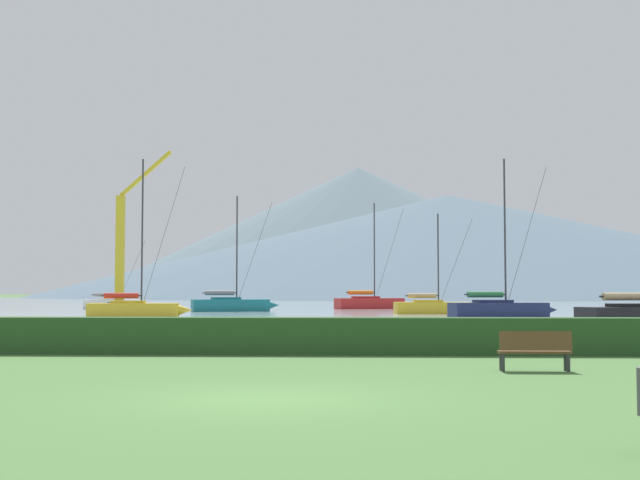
{
  "coord_description": "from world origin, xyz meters",
  "views": [
    {
      "loc": [
        1.54,
        -15.42,
        1.88
      ],
      "look_at": [
        -1.0,
        51.38,
        5.81
      ],
      "focal_mm": 49.23,
      "sensor_mm": 36.0,
      "label": 1
    }
  ],
  "objects_px": {
    "sailboat_slip_3": "(135,308)",
    "sailboat_slip_7": "(499,308)",
    "park_bench_near_path": "(535,349)",
    "sailboat_slip_11": "(433,307)",
    "dock_crane": "(122,259)",
    "sailboat_slip_12": "(113,303)",
    "sailboat_slip_6": "(231,304)",
    "sailboat_slip_10": "(370,302)"
  },
  "relations": [
    {
      "from": "sailboat_slip_7",
      "to": "dock_crane",
      "type": "relative_size",
      "value": 0.7
    },
    {
      "from": "sailboat_slip_3",
      "to": "sailboat_slip_12",
      "type": "xyz_separation_m",
      "value": [
        -10.58,
        32.51,
        -0.05
      ]
    },
    {
      "from": "park_bench_near_path",
      "to": "sailboat_slip_11",
      "type": "bearing_deg",
      "value": 88.26
    },
    {
      "from": "sailboat_slip_10",
      "to": "sailboat_slip_7",
      "type": "bearing_deg",
      "value": -93.92
    },
    {
      "from": "sailboat_slip_11",
      "to": "sailboat_slip_12",
      "type": "bearing_deg",
      "value": 140.29
    },
    {
      "from": "sailboat_slip_3",
      "to": "sailboat_slip_7",
      "type": "bearing_deg",
      "value": -8.31
    },
    {
      "from": "park_bench_near_path",
      "to": "dock_crane",
      "type": "height_order",
      "value": "dock_crane"
    },
    {
      "from": "sailboat_slip_12",
      "to": "park_bench_near_path",
      "type": "xyz_separation_m",
      "value": [
        30.84,
        -75.38,
        -0.06
      ]
    },
    {
      "from": "sailboat_slip_10",
      "to": "park_bench_near_path",
      "type": "height_order",
      "value": "sailboat_slip_10"
    },
    {
      "from": "sailboat_slip_11",
      "to": "sailboat_slip_12",
      "type": "height_order",
      "value": "sailboat_slip_11"
    },
    {
      "from": "sailboat_slip_12",
      "to": "sailboat_slip_11",
      "type": "bearing_deg",
      "value": -50.22
    },
    {
      "from": "sailboat_slip_7",
      "to": "sailboat_slip_10",
      "type": "xyz_separation_m",
      "value": [
        -8.68,
        32.15,
        0.04
      ]
    },
    {
      "from": "sailboat_slip_3",
      "to": "dock_crane",
      "type": "bearing_deg",
      "value": 99.13
    },
    {
      "from": "sailboat_slip_6",
      "to": "sailboat_slip_12",
      "type": "relative_size",
      "value": 1.38
    },
    {
      "from": "sailboat_slip_6",
      "to": "sailboat_slip_7",
      "type": "bearing_deg",
      "value": -57.52
    },
    {
      "from": "sailboat_slip_11",
      "to": "sailboat_slip_12",
      "type": "relative_size",
      "value": 1.06
    },
    {
      "from": "sailboat_slip_7",
      "to": "park_bench_near_path",
      "type": "height_order",
      "value": "sailboat_slip_7"
    },
    {
      "from": "sailboat_slip_10",
      "to": "dock_crane",
      "type": "relative_size",
      "value": 0.7
    },
    {
      "from": "sailboat_slip_6",
      "to": "sailboat_slip_10",
      "type": "height_order",
      "value": "sailboat_slip_10"
    },
    {
      "from": "sailboat_slip_3",
      "to": "sailboat_slip_12",
      "type": "bearing_deg",
      "value": 100.1
    },
    {
      "from": "sailboat_slip_12",
      "to": "dock_crane",
      "type": "distance_m",
      "value": 8.9
    },
    {
      "from": "sailboat_slip_10",
      "to": "sailboat_slip_12",
      "type": "xyz_separation_m",
      "value": [
        -28.4,
        0.54,
        -0.12
      ]
    },
    {
      "from": "sailboat_slip_7",
      "to": "sailboat_slip_10",
      "type": "distance_m",
      "value": 33.3
    },
    {
      "from": "sailboat_slip_10",
      "to": "sailboat_slip_3",
      "type": "bearing_deg",
      "value": -138.15
    },
    {
      "from": "sailboat_slip_6",
      "to": "sailboat_slip_12",
      "type": "height_order",
      "value": "sailboat_slip_6"
    },
    {
      "from": "sailboat_slip_7",
      "to": "sailboat_slip_12",
      "type": "distance_m",
      "value": 49.43
    },
    {
      "from": "park_bench_near_path",
      "to": "sailboat_slip_3",
      "type": "bearing_deg",
      "value": 116.2
    },
    {
      "from": "sailboat_slip_11",
      "to": "park_bench_near_path",
      "type": "distance_m",
      "value": 53.3
    },
    {
      "from": "sailboat_slip_3",
      "to": "sailboat_slip_6",
      "type": "bearing_deg",
      "value": 69.08
    },
    {
      "from": "sailboat_slip_6",
      "to": "sailboat_slip_11",
      "type": "bearing_deg",
      "value": -41.91
    },
    {
      "from": "sailboat_slip_3",
      "to": "park_bench_near_path",
      "type": "distance_m",
      "value": 47.41
    },
    {
      "from": "sailboat_slip_6",
      "to": "sailboat_slip_11",
      "type": "xyz_separation_m",
      "value": [
        18.3,
        -8.75,
        -0.1
      ]
    },
    {
      "from": "sailboat_slip_3",
      "to": "sailboat_slip_6",
      "type": "distance_m",
      "value": 19.63
    },
    {
      "from": "sailboat_slip_11",
      "to": "sailboat_slip_12",
      "type": "distance_m",
      "value": 39.98
    },
    {
      "from": "sailboat_slip_10",
      "to": "sailboat_slip_12",
      "type": "distance_m",
      "value": 28.4
    },
    {
      "from": "sailboat_slip_3",
      "to": "dock_crane",
      "type": "distance_m",
      "value": 26.99
    },
    {
      "from": "sailboat_slip_6",
      "to": "sailboat_slip_12",
      "type": "distance_m",
      "value": 20.1
    },
    {
      "from": "sailboat_slip_10",
      "to": "sailboat_slip_12",
      "type": "height_order",
      "value": "sailboat_slip_10"
    },
    {
      "from": "sailboat_slip_10",
      "to": "sailboat_slip_11",
      "type": "xyz_separation_m",
      "value": [
        4.9,
        -21.6,
        -0.11
      ]
    },
    {
      "from": "sailboat_slip_11",
      "to": "dock_crane",
      "type": "xyz_separation_m",
      "value": [
        -30.52,
        15.05,
        4.61
      ]
    },
    {
      "from": "sailboat_slip_11",
      "to": "park_bench_near_path",
      "type": "bearing_deg",
      "value": -98.73
    },
    {
      "from": "dock_crane",
      "to": "sailboat_slip_11",
      "type": "bearing_deg",
      "value": -26.25
    }
  ]
}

